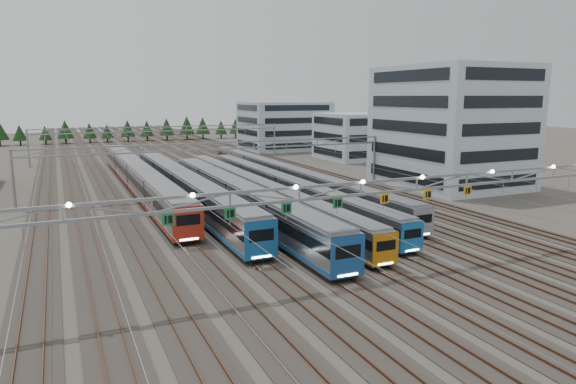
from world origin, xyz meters
name	(u,v)px	position (x,y,z in m)	size (l,w,h in m)	color
ground	(359,274)	(0.00, 0.00, 0.00)	(400.00, 400.00, 0.00)	#47423A
track_bed	(152,148)	(0.00, 100.00, 1.49)	(54.00, 260.00, 5.42)	#2D2823
train_a	(138,176)	(-11.25, 47.09, 2.34)	(3.19, 67.62, 4.17)	black
train_b	(184,187)	(-6.75, 34.76, 2.31)	(3.16, 59.24, 4.12)	black
train_c	(238,197)	(-2.25, 24.78, 2.27)	(3.10, 53.50, 4.04)	black
train_d	(256,190)	(2.25, 30.16, 1.94)	(2.60, 61.59, 3.38)	black
train_e	(284,187)	(6.75, 31.08, 1.92)	(2.58, 58.95, 3.35)	black
train_f	(287,176)	(11.25, 39.97, 1.98)	(2.67, 68.80, 3.47)	black
gantry_near	(361,191)	(-0.05, -0.12, 7.09)	(56.36, 0.61, 8.08)	gray
gantry_mid	(219,152)	(0.00, 40.00, 6.39)	(56.36, 0.36, 8.00)	gray
gantry_far	(163,133)	(0.00, 85.00, 6.39)	(56.36, 0.36, 8.00)	gray
depot_bldg_south	(450,126)	(37.20, 31.66, 9.80)	(18.00, 22.00, 19.59)	#ABC4CD
depot_bldg_mid	(354,136)	(41.84, 69.54, 5.38)	(14.00, 16.00, 10.76)	#ABC4CD
depot_bldg_north	(284,126)	(36.02, 97.03, 6.60)	(22.00, 18.00, 13.21)	#ABC4CD
treeline	(128,129)	(-0.90, 140.80, 4.23)	(93.80, 5.60, 7.02)	#332114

